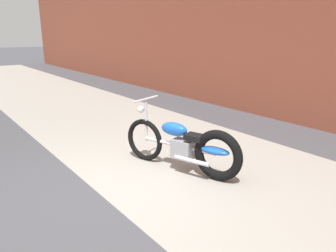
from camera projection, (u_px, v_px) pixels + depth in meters
The scene contains 3 objects.
ground_plane at pixel (104, 198), 4.15m from camera, with size 80.00×80.00×0.00m, color #47474C.
sidewalk_slab at pixel (206, 165), 5.17m from camera, with size 36.00×3.50×0.01m, color #9E998E.
motorcycle_blue at pixel (187, 146), 4.82m from camera, with size 1.94×0.84×1.03m.
Camera 1 is at (3.45, -1.62, 2.03)m, focal length 35.39 mm.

